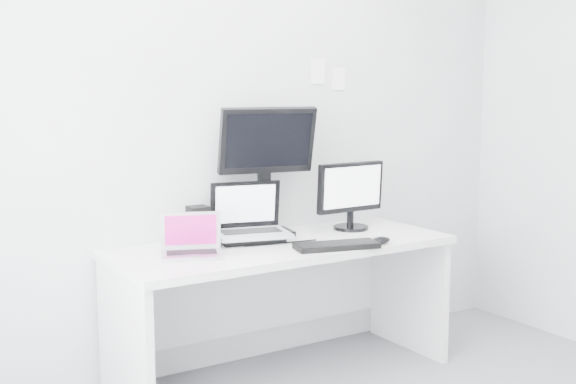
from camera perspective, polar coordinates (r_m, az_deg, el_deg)
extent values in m
plane|color=silver|center=(4.16, -2.97, 5.38)|extent=(3.60, 0.00, 3.60)
cube|color=white|center=(4.03, -0.40, -8.96)|extent=(1.80, 0.70, 0.73)
cube|color=#B3B3B7|center=(3.64, -7.29, -3.19)|extent=(0.35, 0.31, 0.22)
cube|color=black|center=(3.94, -6.79, -2.48)|extent=(0.11, 0.11, 0.20)
cube|color=#A5A8AC|center=(3.95, -2.78, -1.51)|extent=(0.44, 0.38, 0.32)
cube|color=black|center=(4.10, -1.67, 1.70)|extent=(0.55, 0.28, 0.72)
cube|color=black|center=(4.28, 4.80, -0.22)|extent=(0.43, 0.20, 0.40)
cube|color=black|center=(3.82, 3.68, -4.06)|extent=(0.45, 0.25, 0.03)
ellipsoid|color=black|center=(3.94, 6.98, -3.64)|extent=(0.12, 0.07, 0.04)
cube|color=white|center=(4.38, 2.24, 9.07)|extent=(0.10, 0.00, 0.14)
cube|color=white|center=(4.47, 3.84, 8.53)|extent=(0.09, 0.00, 0.13)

